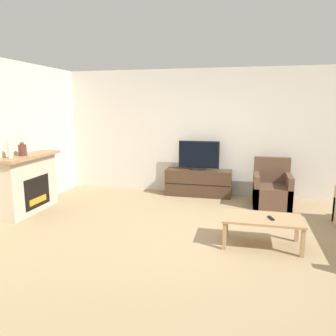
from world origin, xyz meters
TOP-DOWN VIEW (x-y plane):
  - ground_plane at (0.00, 0.00)m, footprint 24.00×24.00m
  - wall_back at (0.00, 2.55)m, footprint 12.00×0.06m
  - fireplace at (-3.21, 0.47)m, footprint 0.47×1.40m
  - mantel_vase_left at (-3.19, 0.05)m, footprint 0.08×0.08m
  - mantel_vase_centre_left at (-3.19, 0.36)m, footprint 0.14×0.14m
  - tv_stand at (-0.35, 2.28)m, footprint 1.40×0.41m
  - tv at (-0.35, 2.27)m, footprint 0.87×0.18m
  - armchair at (1.14, 1.92)m, footprint 0.70×0.76m
  - coffee_table at (0.87, -0.11)m, footprint 1.07×0.58m
  - remote at (0.98, -0.14)m, footprint 0.09×0.15m

SIDE VIEW (x-z plane):
  - ground_plane at x=0.00m, z-range 0.00..0.00m
  - tv_stand at x=-0.35m, z-range 0.00..0.57m
  - armchair at x=1.14m, z-range -0.16..0.75m
  - coffee_table at x=0.87m, z-range 0.16..0.56m
  - remote at x=0.98m, z-range 0.41..0.43m
  - fireplace at x=-3.21m, z-range 0.01..1.07m
  - tv at x=-0.35m, z-range 0.55..1.17m
  - mantel_vase_centre_left at x=-3.19m, z-range 1.04..1.29m
  - mantel_vase_left at x=-3.19m, z-range 1.05..1.34m
  - wall_back at x=0.00m, z-range 0.00..2.70m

